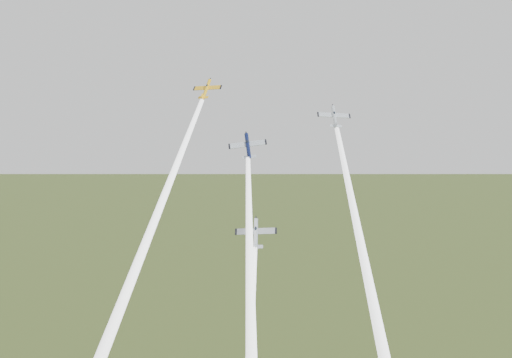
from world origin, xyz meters
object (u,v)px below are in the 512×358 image
(plane_navy, at_px, (248,146))
(plane_silver_low, at_px, (256,233))
(plane_yellow, at_px, (206,89))
(plane_silver_right, at_px, (334,117))

(plane_navy, height_order, plane_silver_low, plane_navy)
(plane_yellow, bearing_deg, plane_silver_low, -31.72)
(plane_navy, xyz_separation_m, plane_silver_right, (18.05, 2.15, 6.25))
(plane_navy, height_order, plane_silver_right, plane_silver_right)
(plane_navy, relative_size, plane_silver_right, 1.16)
(plane_yellow, bearing_deg, plane_navy, 4.67)
(plane_navy, xyz_separation_m, plane_silver_low, (4.99, -11.19, -16.46))
(plane_navy, distance_m, plane_silver_right, 19.22)
(plane_silver_right, bearing_deg, plane_navy, 162.43)
(plane_navy, relative_size, plane_silver_low, 0.99)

